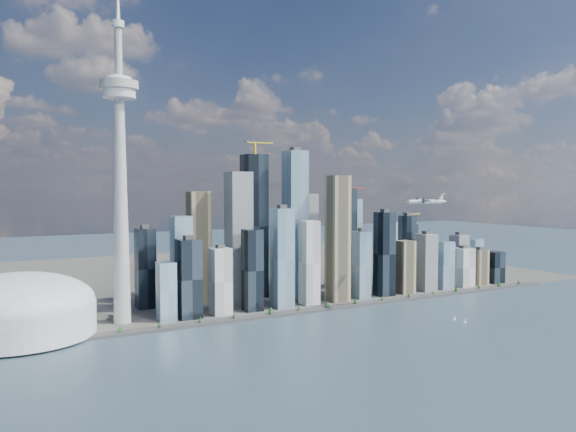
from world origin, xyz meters
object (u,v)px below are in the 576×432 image
needle_tower (120,167)px  sailboat_east (454,318)px  sailboat_west (465,321)px  airplane (426,201)px  dome_stadium (19,309)px

needle_tower → sailboat_east: (457.03, -218.06, -232.88)m
sailboat_west → airplane: bearing=95.5°
sailboat_west → sailboat_east: bearing=103.6°
needle_tower → sailboat_east: 557.37m
needle_tower → sailboat_west: 566.47m
sailboat_east → sailboat_west: bearing=-75.4°
dome_stadium → sailboat_east: 633.30m
needle_tower → airplane: 492.87m
airplane → sailboat_east: (-13.36, -80.99, -179.32)m
needle_tower → sailboat_west: needle_tower is taller
sailboat_east → dome_stadium: bearing=174.5°
sailboat_west → sailboat_east: size_ratio=0.92×
airplane → dome_stadium: bearing=-174.1°
dome_stadium → airplane: bearing=-11.8°
airplane → needle_tower: bearing=-178.6°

